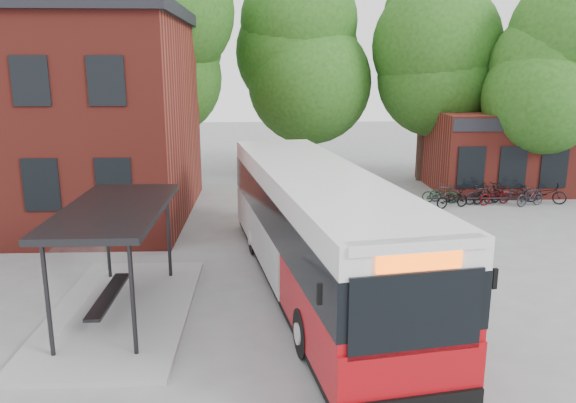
{
  "coord_description": "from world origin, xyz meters",
  "views": [
    {
      "loc": [
        -0.75,
        -14.68,
        6.27
      ],
      "look_at": [
        0.01,
        2.92,
        2.0
      ],
      "focal_mm": 35.0,
      "sensor_mm": 36.0,
      "label": 1
    }
  ],
  "objects_px": {
    "city_bus": "(315,230)",
    "bicycle_2": "(452,199)",
    "bicycle_4": "(495,195)",
    "bicycle_6": "(515,193)",
    "bus_shelter": "(118,261)",
    "bicycle_1": "(445,193)",
    "bicycle_7": "(530,196)",
    "bicycle_3": "(480,195)",
    "bicycle_extra_0": "(545,193)",
    "bicycle_0": "(440,194)",
    "bicycle_5": "(487,193)"
  },
  "relations": [
    {
      "from": "city_bus",
      "to": "bicycle_2",
      "type": "xyz_separation_m",
      "value": [
        7.04,
        9.0,
        -1.29
      ]
    },
    {
      "from": "bus_shelter",
      "to": "bicycle_5",
      "type": "relative_size",
      "value": 4.16
    },
    {
      "from": "bicycle_0",
      "to": "bicycle_3",
      "type": "bearing_deg",
      "value": -89.67
    },
    {
      "from": "bicycle_6",
      "to": "city_bus",
      "type": "bearing_deg",
      "value": 130.7
    },
    {
      "from": "bicycle_2",
      "to": "bicycle_5",
      "type": "bearing_deg",
      "value": -88.83
    },
    {
      "from": "bicycle_5",
      "to": "bicycle_3",
      "type": "bearing_deg",
      "value": 88.61
    },
    {
      "from": "bicycle_6",
      "to": "bicycle_7",
      "type": "bearing_deg",
      "value": -169.59
    },
    {
      "from": "bicycle_0",
      "to": "bicycle_extra_0",
      "type": "height_order",
      "value": "bicycle_extra_0"
    },
    {
      "from": "bicycle_1",
      "to": "bicycle_4",
      "type": "height_order",
      "value": "bicycle_1"
    },
    {
      "from": "city_bus",
      "to": "bicycle_3",
      "type": "xyz_separation_m",
      "value": [
        8.55,
        9.56,
        -1.25
      ]
    },
    {
      "from": "bicycle_2",
      "to": "bicycle_3",
      "type": "height_order",
      "value": "bicycle_3"
    },
    {
      "from": "bicycle_3",
      "to": "bicycle_6",
      "type": "height_order",
      "value": "bicycle_3"
    },
    {
      "from": "bus_shelter",
      "to": "bicycle_7",
      "type": "bearing_deg",
      "value": 34.13
    },
    {
      "from": "bicycle_2",
      "to": "bicycle_6",
      "type": "bearing_deg",
      "value": -90.14
    },
    {
      "from": "bicycle_2",
      "to": "bicycle_7",
      "type": "height_order",
      "value": "bicycle_7"
    },
    {
      "from": "bicycle_0",
      "to": "bicycle_7",
      "type": "distance_m",
      "value": 4.02
    },
    {
      "from": "city_bus",
      "to": "bicycle_extra_0",
      "type": "bearing_deg",
      "value": 29.97
    },
    {
      "from": "bicycle_2",
      "to": "bicycle_extra_0",
      "type": "height_order",
      "value": "bicycle_extra_0"
    },
    {
      "from": "bus_shelter",
      "to": "bicycle_6",
      "type": "xyz_separation_m",
      "value": [
        15.65,
        11.79,
        -1.05
      ]
    },
    {
      "from": "bicycle_3",
      "to": "bicycle_2",
      "type": "bearing_deg",
      "value": 102.78
    },
    {
      "from": "bicycle_0",
      "to": "bicycle_5",
      "type": "xyz_separation_m",
      "value": [
        2.15,
        -0.27,
        0.08
      ]
    },
    {
      "from": "city_bus",
      "to": "bicycle_7",
      "type": "relative_size",
      "value": 8.82
    },
    {
      "from": "city_bus",
      "to": "bicycle_2",
      "type": "height_order",
      "value": "city_bus"
    },
    {
      "from": "bicycle_2",
      "to": "bicycle_7",
      "type": "bearing_deg",
      "value": -106.62
    },
    {
      "from": "bus_shelter",
      "to": "bicycle_6",
      "type": "height_order",
      "value": "bus_shelter"
    },
    {
      "from": "bicycle_3",
      "to": "bicycle_7",
      "type": "relative_size",
      "value": 1.01
    },
    {
      "from": "bicycle_5",
      "to": "bicycle_2",
      "type": "bearing_deg",
      "value": 90.2
    },
    {
      "from": "bicycle_0",
      "to": "bicycle_3",
      "type": "height_order",
      "value": "bicycle_3"
    },
    {
      "from": "bus_shelter",
      "to": "city_bus",
      "type": "height_order",
      "value": "city_bus"
    },
    {
      "from": "bicycle_0",
      "to": "city_bus",
      "type": "bearing_deg",
      "value": 158.54
    },
    {
      "from": "bicycle_1",
      "to": "bicycle_7",
      "type": "bearing_deg",
      "value": -90.73
    },
    {
      "from": "bicycle_0",
      "to": "bicycle_3",
      "type": "relative_size",
      "value": 1.05
    },
    {
      "from": "bicycle_7",
      "to": "bicycle_extra_0",
      "type": "relative_size",
      "value": 0.83
    },
    {
      "from": "bicycle_4",
      "to": "bicycle_5",
      "type": "distance_m",
      "value": 0.34
    },
    {
      "from": "bicycle_4",
      "to": "bicycle_extra_0",
      "type": "xyz_separation_m",
      "value": [
        2.46,
        0.15,
        0.05
      ]
    },
    {
      "from": "bicycle_extra_0",
      "to": "bicycle_2",
      "type": "bearing_deg",
      "value": 122.51
    },
    {
      "from": "bicycle_3",
      "to": "bicycle_7",
      "type": "bearing_deg",
      "value": -108.59
    },
    {
      "from": "bus_shelter",
      "to": "bicycle_3",
      "type": "distance_m",
      "value": 17.74
    },
    {
      "from": "bicycle_4",
      "to": "bicycle_6",
      "type": "distance_m",
      "value": 1.41
    },
    {
      "from": "city_bus",
      "to": "bicycle_1",
      "type": "distance_m",
      "value": 12.4
    },
    {
      "from": "city_bus",
      "to": "bicycle_5",
      "type": "distance_m",
      "value": 13.22
    },
    {
      "from": "bicycle_2",
      "to": "bicycle_extra_0",
      "type": "bearing_deg",
      "value": -100.72
    },
    {
      "from": "bicycle_4",
      "to": "bicycle_5",
      "type": "relative_size",
      "value": 0.99
    },
    {
      "from": "bus_shelter",
      "to": "bicycle_1",
      "type": "xyz_separation_m",
      "value": [
        12.27,
        11.73,
        -1.01
      ]
    },
    {
      "from": "bicycle_2",
      "to": "bicycle_5",
      "type": "xyz_separation_m",
      "value": [
        1.88,
        0.69,
        0.07
      ]
    },
    {
      "from": "bicycle_1",
      "to": "bicycle_3",
      "type": "distance_m",
      "value": 1.57
    },
    {
      "from": "bicycle_1",
      "to": "bicycle_4",
      "type": "xyz_separation_m",
      "value": [
        2.13,
        -0.58,
        -0.01
      ]
    },
    {
      "from": "city_bus",
      "to": "bicycle_3",
      "type": "distance_m",
      "value": 12.89
    },
    {
      "from": "bicycle_3",
      "to": "bicycle_6",
      "type": "distance_m",
      "value": 2.0
    },
    {
      "from": "bicycle_7",
      "to": "city_bus",
      "type": "bearing_deg",
      "value": 111.36
    }
  ]
}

